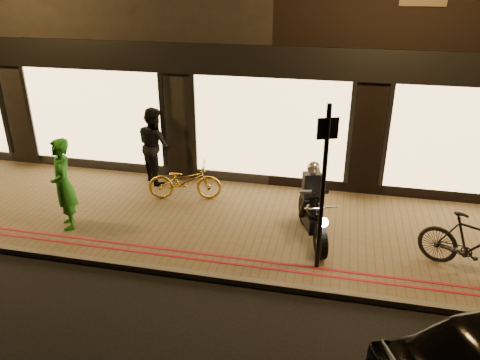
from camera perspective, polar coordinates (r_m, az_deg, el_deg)
name	(u,v)px	position (r m, az deg, el deg)	size (l,w,h in m)	color
ground	(230,285)	(8.34, -1.17, -12.62)	(90.00, 90.00, 0.00)	black
sidewalk	(253,226)	(9.94, 1.57, -5.60)	(50.00, 4.00, 0.12)	brown
kerb_stone	(231,280)	(8.34, -1.09, -12.09)	(50.00, 0.14, 0.12)	#59544C
red_kerb_lines	(237,261)	(8.70, -0.31, -9.86)	(50.00, 0.26, 0.01)	maroon
motorcycle	(313,210)	(9.22, 8.83, -3.67)	(0.81, 1.88, 1.59)	black
sign_post	(323,182)	(7.86, 10.14, -0.23)	(0.33, 0.16, 3.00)	black
bicycle_gold	(185,181)	(10.85, -6.75, -0.13)	(0.59, 1.69, 0.89)	gold
bicycle_dark	(473,246)	(9.03, 26.49, -7.20)	(0.52, 1.85, 1.11)	black
person_green	(63,184)	(10.03, -20.73, -0.50)	(0.70, 0.46, 1.91)	#227A20
person_dark	(155,145)	(11.76, -10.37, 4.23)	(0.92, 0.72, 1.89)	black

